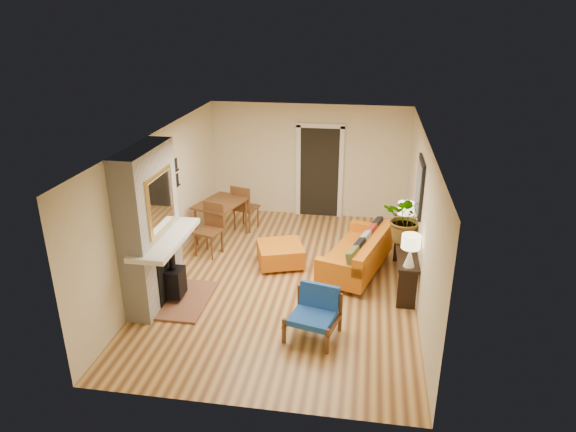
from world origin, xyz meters
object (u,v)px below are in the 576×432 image
object	(u,v)px
console_table	(405,254)
lamp_far	(406,213)
sofa	(360,254)
blue_chair	(315,310)
lamp_near	(411,247)
houseplant	(407,218)
dining_table	(224,210)
ottoman	(280,253)

from	to	relation	value
console_table	lamp_far	size ratio (longest dim) A/B	3.43
sofa	blue_chair	distance (m)	2.20
lamp_near	houseplant	size ratio (longest dim) A/B	0.61
console_table	sofa	bearing A→B (deg)	155.76
dining_table	houseplant	bearing A→B (deg)	-16.75
houseplant	ottoman	bearing A→B (deg)	176.11
sofa	blue_chair	xyz separation A→B (m)	(-0.60, -2.11, 0.05)
blue_chair	lamp_near	world-z (taller)	lamp_near
sofa	blue_chair	world-z (taller)	sofa
ottoman	houseplant	size ratio (longest dim) A/B	1.16
dining_table	lamp_far	distance (m)	3.67
ottoman	dining_table	size ratio (longest dim) A/B	0.53
console_table	blue_chair	bearing A→B (deg)	-128.08
ottoman	blue_chair	distance (m)	2.30
dining_table	houseplant	distance (m)	3.78
ottoman	lamp_far	xyz separation A→B (m)	(2.27, 0.36, 0.82)
lamp_near	houseplant	xyz separation A→B (m)	(-0.01, 0.96, 0.11)
houseplant	lamp_near	bearing A→B (deg)	-89.40
houseplant	lamp_far	bearing A→B (deg)	88.89
blue_chair	console_table	size ratio (longest dim) A/B	0.46
ottoman	lamp_near	xyz separation A→B (m)	(2.27, -1.11, 0.82)
sofa	ottoman	distance (m)	1.50
dining_table	ottoman	bearing A→B (deg)	-34.88
dining_table	lamp_far	xyz separation A→B (m)	(3.60, -0.57, 0.39)
console_table	dining_table	bearing A→B (deg)	160.41
console_table	lamp_near	xyz separation A→B (m)	(0.00, -0.76, 0.49)
blue_chair	console_table	bearing A→B (deg)	51.92
lamp_far	houseplant	world-z (taller)	houseplant
dining_table	lamp_far	bearing A→B (deg)	-8.95
blue_chair	houseplant	bearing A→B (deg)	55.07
sofa	dining_table	world-z (taller)	dining_table
ottoman	houseplant	distance (m)	2.45
dining_table	sofa	bearing A→B (deg)	-18.26
ottoman	dining_table	bearing A→B (deg)	145.12
sofa	houseplant	bearing A→B (deg)	-11.02
lamp_far	houseplant	bearing A→B (deg)	-91.11
lamp_far	sofa	bearing A→B (deg)	-154.86
ottoman	console_table	xyz separation A→B (m)	(2.27, -0.35, 0.34)
ottoman	sofa	bearing A→B (deg)	-0.17
sofa	console_table	bearing A→B (deg)	-24.24
console_table	lamp_far	xyz separation A→B (m)	(0.00, 0.71, 0.49)
sofa	ottoman	world-z (taller)	sofa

